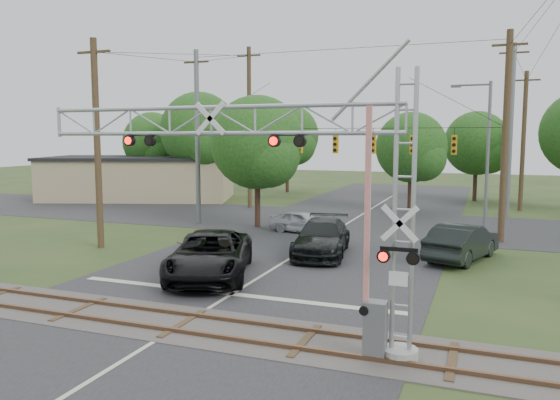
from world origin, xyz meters
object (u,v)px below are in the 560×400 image
at_px(crossing_gantry, 280,179).
at_px(traffic_signal_span, 350,139).
at_px(car_dark, 322,238).
at_px(streetlight, 485,147).
at_px(pickup_black, 210,255).
at_px(sedan_silver, 302,222).
at_px(commercial_building, 140,178).

relative_size(crossing_gantry, traffic_signal_span, 0.59).
bearing_deg(car_dark, streetlight, 47.89).
bearing_deg(traffic_signal_span, pickup_black, -102.89).
height_order(pickup_black, sedan_silver, pickup_black).
bearing_deg(car_dark, commercial_building, 133.64).
bearing_deg(car_dark, pickup_black, -127.23).
relative_size(pickup_black, car_dark, 1.12).
distance_m(sedan_silver, commercial_building, 23.52).
relative_size(car_dark, commercial_building, 0.32).
distance_m(crossing_gantry, traffic_signal_span, 18.56).
xyz_separation_m(pickup_black, car_dark, (3.13, 5.79, -0.06)).
xyz_separation_m(crossing_gantry, traffic_signal_span, (-2.48, 18.36, 1.01)).
relative_size(traffic_signal_span, pickup_black, 2.89).
relative_size(crossing_gantry, car_dark, 1.92).
bearing_deg(traffic_signal_span, car_dark, -87.68).
height_order(crossing_gantry, pickup_black, crossing_gantry).
bearing_deg(crossing_gantry, sedan_silver, 106.60).
bearing_deg(crossing_gantry, traffic_signal_span, 97.70).
bearing_deg(commercial_building, sedan_silver, -49.74).
bearing_deg(car_dark, sedan_silver, 108.73).
distance_m(commercial_building, streetlight, 31.27).
relative_size(commercial_building, streetlight, 2.05).
xyz_separation_m(crossing_gantry, sedan_silver, (-5.17, 17.33, -3.99)).
xyz_separation_m(crossing_gantry, pickup_black, (-5.34, 5.89, -3.74)).
xyz_separation_m(traffic_signal_span, car_dark, (0.27, -6.69, -4.81)).
bearing_deg(car_dark, crossing_gantry, -88.10).
distance_m(crossing_gantry, sedan_silver, 18.52).
bearing_deg(commercial_building, car_dark, -56.32).
relative_size(car_dark, sedan_silver, 1.51).
relative_size(crossing_gantry, streetlight, 1.24).
height_order(crossing_gantry, streetlight, streetlight).
bearing_deg(pickup_black, streetlight, 38.78).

